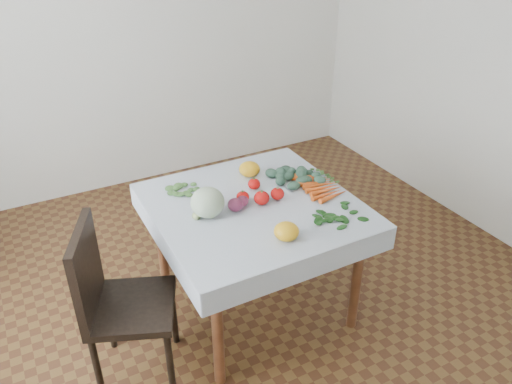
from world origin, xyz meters
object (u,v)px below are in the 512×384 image
chair (113,296)px  heirloom_back (249,169)px  table (254,219)px  cabbage (208,202)px  carrot_bunch (319,185)px

chair → heirloom_back: size_ratio=7.03×
chair → heirloom_back: bearing=23.9°
table → cabbage: bearing=177.7°
table → heirloom_back: (0.14, 0.32, 0.15)m
chair → heirloom_back: (1.00, 0.44, 0.27)m
chair → cabbage: chair is taller
cabbage → carrot_bunch: bearing=-2.5°
table → heirloom_back: size_ratio=7.54×
chair → carrot_bunch: 1.33m
cabbage → heirloom_back: bearing=36.5°
table → chair: 0.89m
table → carrot_bunch: (0.43, -0.02, 0.12)m
chair → carrot_bunch: chair is taller
table → chair: (-0.87, -0.13, -0.12)m
table → cabbage: (-0.28, 0.01, 0.19)m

